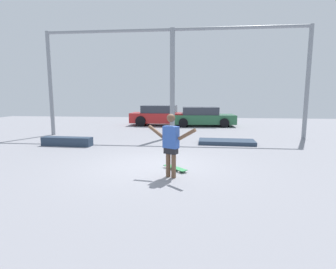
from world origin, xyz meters
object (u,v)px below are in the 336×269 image
skateboarder (171,142)px  parked_car_green (202,117)px  grind_box (67,141)px  parked_car_red (161,116)px  manual_pad (227,142)px  skateboard (175,168)px

skateboarder → parked_car_green: 12.01m
grind_box → parked_car_green: parked_car_green is taller
grind_box → parked_car_red: bearing=70.3°
grind_box → manual_pad: 6.86m
skateboard → parked_car_green: (0.99, 11.29, 0.58)m
parked_car_green → skateboard: bearing=-98.5°
parked_car_red → skateboarder: bearing=-79.7°
skateboard → manual_pad: (1.93, 4.37, 0.02)m
skateboarder → manual_pad: skateboarder is taller
manual_pad → skateboarder: bearing=-111.5°
skateboarder → manual_pad: size_ratio=0.68×
skateboard → parked_car_green: bearing=130.1°
manual_pad → parked_car_red: 8.00m
grind_box → manual_pad: bearing=9.9°
manual_pad → parked_car_red: parked_car_red is taller
skateboarder → parked_car_red: skateboarder is taller
skateboard → parked_car_green: parked_car_green is taller
skateboard → parked_car_green: size_ratio=0.16×
skateboard → grind_box: grind_box is taller
skateboarder → grind_box: 6.18m
skateboard → parked_car_red: bearing=144.6°
skateboard → grind_box: (-4.83, 3.19, 0.12)m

